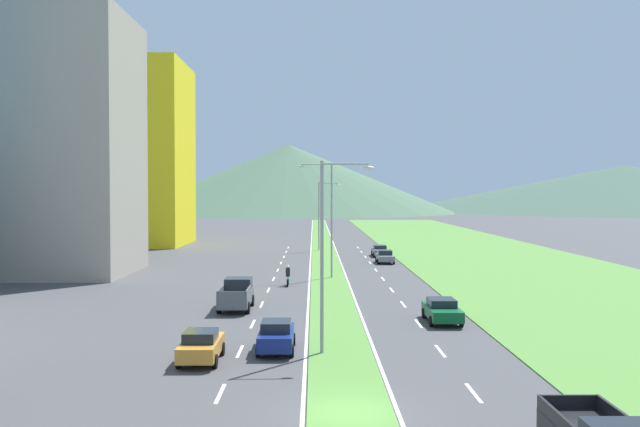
{
  "coord_description": "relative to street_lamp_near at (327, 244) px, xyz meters",
  "views": [
    {
      "loc": [
        -1.33,
        -25.67,
        8.09
      ],
      "look_at": [
        -0.73,
        45.04,
        5.97
      ],
      "focal_mm": 39.8,
      "sensor_mm": 36.0,
      "label": 1
    }
  ],
  "objects": [
    {
      "name": "ground_plane",
      "position": [
        0.66,
        -9.54,
        -5.5
      ],
      "size": [
        600.0,
        600.0,
        0.0
      ],
      "primitive_type": "plane",
      "color": "#424244"
    },
    {
      "name": "grass_median",
      "position": [
        0.66,
        50.46,
        -5.47
      ],
      "size": [
        3.2,
        240.0,
        0.06
      ],
      "primitive_type": "cube",
      "color": "#518438",
      "rests_on": "ground_plane"
    },
    {
      "name": "grass_verge_right",
      "position": [
        21.26,
        50.46,
        -5.47
      ],
      "size": [
        24.0,
        240.0,
        0.06
      ],
      "primitive_type": "cube",
      "color": "#518438",
      "rests_on": "ground_plane"
    },
    {
      "name": "lane_dash_left_3",
      "position": [
        -4.44,
        -6.98,
        -5.5
      ],
      "size": [
        0.16,
        2.8,
        0.01
      ],
      "primitive_type": "cube",
      "color": "silver",
      "rests_on": "ground_plane"
    },
    {
      "name": "lane_dash_left_4",
      "position": [
        -4.44,
        0.54,
        -5.5
      ],
      "size": [
        0.16,
        2.8,
        0.01
      ],
      "primitive_type": "cube",
      "color": "silver",
      "rests_on": "ground_plane"
    },
    {
      "name": "lane_dash_left_5",
      "position": [
        -4.44,
        8.05,
        -5.5
      ],
      "size": [
        0.16,
        2.8,
        0.01
      ],
      "primitive_type": "cube",
      "color": "silver",
      "rests_on": "ground_plane"
    },
    {
      "name": "lane_dash_left_6",
      "position": [
        -4.44,
        15.57,
        -5.5
      ],
      "size": [
        0.16,
        2.8,
        0.01
      ],
      "primitive_type": "cube",
      "color": "silver",
      "rests_on": "ground_plane"
    },
    {
      "name": "lane_dash_left_7",
      "position": [
        -4.44,
        23.09,
        -5.5
      ],
      "size": [
        0.16,
        2.8,
        0.01
      ],
      "primitive_type": "cube",
      "color": "silver",
      "rests_on": "ground_plane"
    },
    {
      "name": "lane_dash_left_8",
      "position": [
        -4.44,
        30.61,
        -5.5
      ],
      "size": [
        0.16,
        2.8,
        0.01
      ],
      "primitive_type": "cube",
      "color": "silver",
      "rests_on": "ground_plane"
    },
    {
      "name": "lane_dash_left_9",
      "position": [
        -4.44,
        38.13,
        -5.5
      ],
      "size": [
        0.16,
        2.8,
        0.01
      ],
      "primitive_type": "cube",
      "color": "silver",
      "rests_on": "ground_plane"
    },
    {
      "name": "lane_dash_left_10",
      "position": [
        -4.44,
        45.65,
        -5.5
      ],
      "size": [
        0.16,
        2.8,
        0.01
      ],
      "primitive_type": "cube",
      "color": "silver",
      "rests_on": "ground_plane"
    },
    {
      "name": "lane_dash_left_11",
      "position": [
        -4.44,
        53.17,
        -5.5
      ],
      "size": [
        0.16,
        2.8,
        0.01
      ],
      "primitive_type": "cube",
      "color": "silver",
      "rests_on": "ground_plane"
    },
    {
      "name": "lane_dash_left_12",
      "position": [
        -4.44,
        60.69,
        -5.5
      ],
      "size": [
        0.16,
        2.8,
        0.01
      ],
      "primitive_type": "cube",
      "color": "silver",
      "rests_on": "ground_plane"
    },
    {
      "name": "lane_dash_left_13",
      "position": [
        -4.44,
        68.2,
        -5.5
      ],
      "size": [
        0.16,
        2.8,
        0.01
      ],
      "primitive_type": "cube",
      "color": "silver",
      "rests_on": "ground_plane"
    },
    {
      "name": "lane_dash_right_3",
      "position": [
        5.76,
        -6.98,
        -5.5
      ],
      "size": [
        0.16,
        2.8,
        0.01
      ],
      "primitive_type": "cube",
      "color": "silver",
      "rests_on": "ground_plane"
    },
    {
      "name": "lane_dash_right_4",
      "position": [
        5.76,
        0.54,
        -5.5
      ],
      "size": [
        0.16,
        2.8,
        0.01
      ],
      "primitive_type": "cube",
      "color": "silver",
      "rests_on": "ground_plane"
    },
    {
      "name": "lane_dash_right_5",
      "position": [
        5.76,
        8.05,
        -5.5
      ],
      "size": [
        0.16,
        2.8,
        0.01
      ],
      "primitive_type": "cube",
      "color": "silver",
      "rests_on": "ground_plane"
    },
    {
      "name": "lane_dash_right_6",
      "position": [
        5.76,
        15.57,
        -5.5
      ],
      "size": [
        0.16,
        2.8,
        0.01
      ],
      "primitive_type": "cube",
      "color": "silver",
      "rests_on": "ground_plane"
    },
    {
      "name": "lane_dash_right_7",
      "position": [
        5.76,
        23.09,
        -5.5
      ],
      "size": [
        0.16,
        2.8,
        0.01
      ],
      "primitive_type": "cube",
      "color": "silver",
      "rests_on": "ground_plane"
    },
    {
      "name": "lane_dash_right_8",
      "position": [
        5.76,
        30.61,
        -5.5
      ],
      "size": [
        0.16,
        2.8,
        0.01
      ],
      "primitive_type": "cube",
      "color": "silver",
      "rests_on": "ground_plane"
    },
    {
      "name": "lane_dash_right_9",
      "position": [
        5.76,
        38.13,
        -5.5
      ],
      "size": [
        0.16,
        2.8,
        0.01
      ],
      "primitive_type": "cube",
      "color": "silver",
      "rests_on": "ground_plane"
    },
    {
      "name": "lane_dash_right_10",
      "position": [
        5.76,
        45.65,
        -5.5
      ],
      "size": [
        0.16,
        2.8,
        0.01
      ],
      "primitive_type": "cube",
      "color": "silver",
      "rests_on": "ground_plane"
    },
    {
      "name": "lane_dash_right_11",
      "position": [
        5.76,
        53.17,
        -5.5
      ],
      "size": [
        0.16,
        2.8,
        0.01
      ],
      "primitive_type": "cube",
      "color": "silver",
      "rests_on": "ground_plane"
    },
    {
      "name": "lane_dash_right_12",
      "position": [
        5.76,
        60.69,
        -5.5
      ],
      "size": [
        0.16,
        2.8,
        0.01
      ],
      "primitive_type": "cube",
      "color": "silver",
      "rests_on": "ground_plane"
    },
    {
      "name": "lane_dash_right_13",
      "position": [
        5.76,
        68.2,
        -5.5
      ],
      "size": [
        0.16,
        2.8,
        0.01
      ],
      "primitive_type": "cube",
      "color": "silver",
      "rests_on": "ground_plane"
    },
    {
      "name": "edge_line_median_left",
      "position": [
        -1.09,
        50.46,
        -5.5
      ],
      "size": [
        0.16,
        240.0,
        0.01
      ],
      "primitive_type": "cube",
      "color": "silver",
      "rests_on": "ground_plane"
    },
    {
      "name": "edge_line_median_right",
      "position": [
        2.41,
        50.46,
        -5.5
      ],
      "size": [
        0.16,
        240.0,
        0.01
      ],
      "primitive_type": "cube",
      "color": "silver",
      "rests_on": "ground_plane"
    },
    {
      "name": "domed_building",
      "position": [
        -26.05,
        35.15,
        9.75
      ],
      "size": [
        14.45,
        14.45,
        35.74
      ],
      "color": "#9E9384",
      "rests_on": "ground_plane"
    },
    {
      "name": "midrise_colored",
      "position": [
        -29.33,
        74.46,
        8.43
      ],
      "size": [
        17.81,
        17.81,
        27.87
      ],
      "primitive_type": "cube",
      "color": "yellow",
      "rests_on": "ground_plane"
    },
    {
      "name": "hill_far_center",
      "position": [
        -10.64,
        246.79,
        8.0
      ],
      "size": [
        131.79,
        131.79,
        27.01
      ],
      "primitive_type": "cone",
      "color": "#47664C",
      "rests_on": "ground_plane"
    },
    {
      "name": "hill_far_right",
      "position": [
        137.64,
        279.61,
        4.56
      ],
      "size": [
        202.04,
        202.04,
        20.12
      ],
      "primitive_type": "cone",
      "color": "#3D5647",
      "rests_on": "ground_plane"
    },
    {
      "name": "street_lamp_near",
      "position": [
        0.0,
        0.0,
        0.0
      ],
      "size": [
        2.7,
        0.28,
        9.65
      ],
      "color": "#99999E",
      "rests_on": "ground_plane"
    },
    {
      "name": "street_lamp_mid",
      "position": [
        0.67,
        31.35,
        0.68
      ],
      "size": [
        3.22,
        0.49,
        10.85
      ],
      "color": "#99999E",
      "rests_on": "ground_plane"
    },
    {
      "name": "street_lamp_far",
      "position": [
        0.34,
        62.76,
        -0.04
      ],
      "size": [
        3.07,
        0.32,
        9.49
      ],
      "color": "#99999E",
      "rests_on": "ground_plane"
    },
    {
      "name": "car_0",
      "position": [
        7.65,
        53.96,
        -4.77
      ],
      "size": [
        1.96,
        4.59,
        1.4
      ],
      "rotation": [
        0.0,
        0.0,
        -1.57
      ],
      "color": "slate",
      "rests_on": "ground_plane"
    },
    {
      "name": "car_1",
      "position": [
        -2.59,
        0.61,
        -4.7
      ],
      "size": [
        1.86,
        4.33,
        1.58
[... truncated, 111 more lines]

